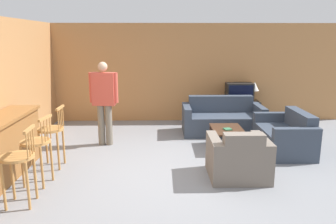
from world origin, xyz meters
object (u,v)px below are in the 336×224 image
at_px(bar_chair_near, 19,162).
at_px(bar_chair_mid, 37,147).
at_px(bar_chair_far, 52,133).
at_px(armchair_near, 238,159).
at_px(tv_unit, 238,112).
at_px(loveseat_right, 285,136).
at_px(table_lamp, 255,87).
at_px(couch_far, 222,120).
at_px(book_on_table, 228,129).
at_px(tv, 239,92).
at_px(coffee_table, 227,132).
at_px(person_by_window, 104,99).

height_order(bar_chair_near, bar_chair_mid, same).
distance_m(bar_chair_near, bar_chair_far, 1.34).
height_order(armchair_near, tv_unit, armchair_near).
distance_m(bar_chair_near, loveseat_right, 4.84).
bearing_deg(tv_unit, table_lamp, -0.00).
bearing_deg(armchair_near, loveseat_right, 45.25).
distance_m(tv_unit, table_lamp, 0.78).
relative_size(bar_chair_mid, bar_chair_far, 1.00).
relative_size(bar_chair_near, couch_far, 0.58).
bearing_deg(book_on_table, table_lamp, 62.54).
distance_m(tv, table_lamp, 0.42).
height_order(armchair_near, book_on_table, armchair_near).
bearing_deg(tv_unit, book_on_table, -108.43).
distance_m(bar_chair_far, coffee_table, 3.37).
distance_m(bar_chair_far, person_by_window, 1.47).
height_order(couch_far, table_lamp, table_lamp).
distance_m(armchair_near, tv_unit, 3.56).
bearing_deg(coffee_table, couch_far, 84.57).
bearing_deg(coffee_table, table_lamp, 61.95).
height_order(bar_chair_mid, book_on_table, bar_chair_mid).
xyz_separation_m(couch_far, tv, (0.59, 0.89, 0.53)).
bearing_deg(tv, couch_far, -123.52).
xyz_separation_m(bar_chair_far, book_on_table, (3.22, 0.83, -0.17)).
distance_m(couch_far, loveseat_right, 1.68).
height_order(bar_chair_far, coffee_table, bar_chair_far).
xyz_separation_m(couch_far, loveseat_right, (1.01, -1.34, -0.00)).
relative_size(coffee_table, person_by_window, 0.51).
relative_size(bar_chair_near, book_on_table, 5.89).
distance_m(couch_far, person_by_window, 2.86).
height_order(loveseat_right, book_on_table, loveseat_right).
bearing_deg(bar_chair_mid, tv_unit, 43.01).
bearing_deg(coffee_table, bar_chair_far, -164.41).
height_order(bar_chair_far, tv_unit, bar_chair_far).
bearing_deg(coffee_table, tv, 71.23).
bearing_deg(person_by_window, bar_chair_mid, -110.11).
bearing_deg(table_lamp, armchair_near, -109.11).
distance_m(bar_chair_mid, book_on_table, 3.57).
distance_m(couch_far, tv, 1.19).
height_order(bar_chair_far, armchair_near, bar_chair_far).
height_order(couch_far, loveseat_right, couch_far).
relative_size(tv_unit, table_lamp, 2.11).
distance_m(loveseat_right, tv_unit, 2.28).
relative_size(couch_far, loveseat_right, 1.33).
xyz_separation_m(coffee_table, book_on_table, (-0.01, -0.08, 0.08)).
bearing_deg(tv_unit, couch_far, -123.42).
xyz_separation_m(armchair_near, tv_unit, (0.80, 3.47, -0.01)).
relative_size(bar_chair_near, person_by_window, 0.62).
distance_m(bar_chair_mid, armchair_near, 3.16).
distance_m(bar_chair_near, table_lamp, 6.13).
height_order(bar_chair_far, loveseat_right, bar_chair_far).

